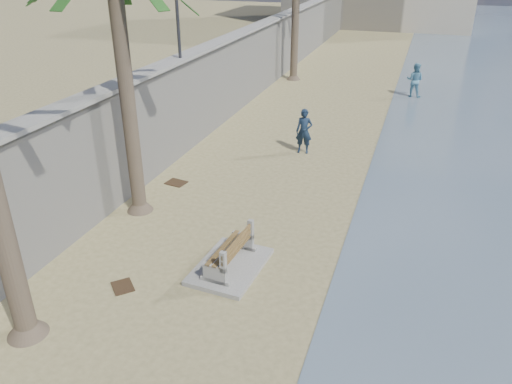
# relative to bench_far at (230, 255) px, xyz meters

# --- Properties ---
(seawall) EXTENTS (0.45, 70.00, 3.50)m
(seawall) POSITION_rel_bench_far_xyz_m (-4.69, 15.00, 1.35)
(seawall) COLOR gray
(seawall) RESTS_ON ground_plane
(wall_cap) EXTENTS (0.80, 70.00, 0.12)m
(wall_cap) POSITION_rel_bench_far_xyz_m (-4.69, 15.00, 3.15)
(wall_cap) COLOR gray
(wall_cap) RESTS_ON seawall
(bench_far) EXTENTS (1.66, 2.30, 0.92)m
(bench_far) POSITION_rel_bench_far_xyz_m (0.00, 0.00, 0.00)
(bench_far) COLOR gray
(bench_far) RESTS_ON ground_plane
(person_a) EXTENTS (0.75, 0.54, 2.00)m
(person_a) POSITION_rel_bench_far_xyz_m (-0.14, 8.26, 0.60)
(person_a) COLOR #132135
(person_a) RESTS_ON ground_plane
(person_b) EXTENTS (1.06, 0.89, 1.98)m
(person_b) POSITION_rel_bench_far_xyz_m (3.51, 18.07, 0.59)
(person_b) COLOR teal
(person_b) RESTS_ON ground_plane
(debris_c) EXTENTS (0.73, 0.62, 0.03)m
(debris_c) POSITION_rel_bench_far_xyz_m (-3.57, 4.11, -0.39)
(debris_c) COLOR #382616
(debris_c) RESTS_ON ground_plane
(debris_d) EXTENTS (0.73, 0.73, 0.03)m
(debris_d) POSITION_rel_bench_far_xyz_m (-2.13, -1.53, -0.39)
(debris_d) COLOR #382616
(debris_d) RESTS_ON ground_plane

